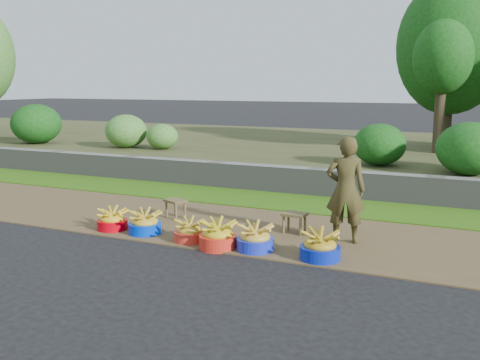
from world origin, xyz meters
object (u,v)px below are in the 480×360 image
at_px(stool_left, 175,203).
at_px(basin_b, 145,224).
at_px(vendor_woman, 346,190).
at_px(stool_right, 294,217).
at_px(basin_e, 255,239).
at_px(basin_f, 320,247).
at_px(basin_c, 189,232).
at_px(basin_d, 218,236).
at_px(basin_a, 112,221).

bearing_deg(stool_left, basin_b, -85.59).
distance_m(stool_left, vendor_woman, 2.92).
bearing_deg(stool_right, basin_e, -101.93).
bearing_deg(basin_b, basin_f, -1.79).
relative_size(basin_b, basin_c, 1.09).
height_order(basin_e, stool_right, basin_e).
relative_size(basin_d, stool_right, 1.43).
distance_m(basin_c, stool_left, 1.38).
relative_size(basin_a, basin_d, 0.88).
distance_m(basin_b, basin_e, 1.81).
relative_size(basin_d, stool_left, 1.24).
distance_m(basin_d, stool_left, 1.80).
distance_m(basin_f, stool_left, 2.97).
relative_size(basin_a, basin_e, 0.92).
relative_size(basin_b, stool_right, 1.33).
bearing_deg(basin_e, basin_d, -170.47).
xyz_separation_m(basin_a, basin_c, (1.37, -0.05, -0.01)).
bearing_deg(basin_b, basin_a, -177.77).
xyz_separation_m(basin_d, stool_left, (-1.37, 1.16, 0.09)).
height_order(basin_d, basin_e, basin_d).
height_order(basin_c, vendor_woman, vendor_woman).
distance_m(basin_b, vendor_woman, 2.96).
bearing_deg(basin_a, stool_left, 63.90).
height_order(basin_b, basin_e, basin_e).
xyz_separation_m(basin_a, basin_b, (0.58, 0.02, 0.01)).
relative_size(basin_c, stool_left, 1.06).
distance_m(basin_a, basin_d, 1.87).
relative_size(basin_b, basin_e, 0.97).
bearing_deg(vendor_woman, basin_e, 27.63).
bearing_deg(basin_a, basin_b, 2.23).
bearing_deg(basin_d, stool_left, 139.71).
relative_size(basin_d, vendor_woman, 0.35).
bearing_deg(basin_a, basin_f, -1.08).
xyz_separation_m(basin_b, basin_f, (2.69, -0.08, 0.01)).
xyz_separation_m(stool_left, stool_right, (2.09, -0.08, 0.00)).
bearing_deg(basin_c, basin_e, -0.41).
bearing_deg(basin_d, basin_b, 172.78).
bearing_deg(basin_b, basin_c, -5.05).
bearing_deg(stool_left, basin_a, -116.10).
height_order(basin_c, stool_right, basin_c).
bearing_deg(basin_e, stool_left, 150.27).
bearing_deg(vendor_woman, basin_c, 9.71).
height_order(basin_a, vendor_woman, vendor_woman).
height_order(basin_b, stool_right, basin_b).
bearing_deg(stool_left, basin_c, -50.70).
relative_size(basin_c, basin_d, 0.85).
xyz_separation_m(basin_b, stool_right, (2.01, 0.91, 0.10)).
height_order(basin_c, basin_e, basin_e).
bearing_deg(basin_f, basin_d, -176.75).
bearing_deg(basin_f, basin_e, 179.58).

